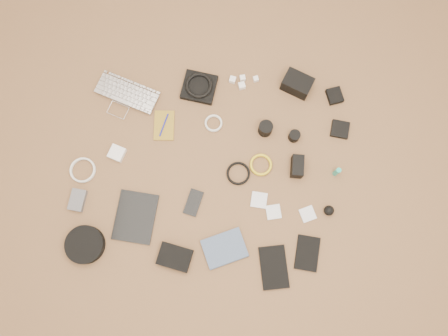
# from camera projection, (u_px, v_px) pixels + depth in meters

# --- Properties ---
(room_shell) EXTENTS (4.04, 4.04, 2.58)m
(room_shell) POSITION_uv_depth(u_px,v_px,m) (197.00, 52.00, 0.95)
(room_shell) COLOR #89603F
(room_shell) RESTS_ON ground
(laptop) EXTENTS (0.38, 0.32, 0.03)m
(laptop) POSITION_uv_depth(u_px,v_px,m) (123.00, 101.00, 2.24)
(laptop) COLOR silver
(laptop) RESTS_ON ground
(headphone_pouch) EXTENTS (0.19, 0.18, 0.03)m
(headphone_pouch) POSITION_uv_depth(u_px,v_px,m) (199.00, 87.00, 2.25)
(headphone_pouch) COLOR black
(headphone_pouch) RESTS_ON ground
(headphones) EXTENTS (0.18, 0.18, 0.02)m
(headphones) POSITION_uv_depth(u_px,v_px,m) (199.00, 85.00, 2.23)
(headphones) COLOR black
(headphones) RESTS_ON headphone_pouch
(charger_a) EXTENTS (0.03, 0.03, 0.03)m
(charger_a) POSITION_uv_depth(u_px,v_px,m) (243.00, 78.00, 2.27)
(charger_a) COLOR white
(charger_a) RESTS_ON ground
(charger_b) EXTENTS (0.04, 0.04, 0.03)m
(charger_b) POSITION_uv_depth(u_px,v_px,m) (233.00, 80.00, 2.26)
(charger_b) COLOR white
(charger_b) RESTS_ON ground
(charger_c) EXTENTS (0.03, 0.03, 0.02)m
(charger_c) POSITION_uv_depth(u_px,v_px,m) (256.00, 79.00, 2.27)
(charger_c) COLOR white
(charger_c) RESTS_ON ground
(charger_d) EXTENTS (0.04, 0.04, 0.03)m
(charger_d) POSITION_uv_depth(u_px,v_px,m) (242.00, 86.00, 2.25)
(charger_d) COLOR white
(charger_d) RESTS_ON ground
(dslr_camera) EXTENTS (0.17, 0.15, 0.08)m
(dslr_camera) POSITION_uv_depth(u_px,v_px,m) (297.00, 84.00, 2.23)
(dslr_camera) COLOR black
(dslr_camera) RESTS_ON ground
(lens_pouch) EXTENTS (0.10, 0.10, 0.03)m
(lens_pouch) POSITION_uv_depth(u_px,v_px,m) (335.00, 96.00, 2.24)
(lens_pouch) COLOR black
(lens_pouch) RESTS_ON ground
(notebook_olive) EXTENTS (0.11, 0.16, 0.01)m
(notebook_olive) POSITION_uv_depth(u_px,v_px,m) (164.00, 125.00, 2.22)
(notebook_olive) COLOR olive
(notebook_olive) RESTS_ON ground
(pen_blue) EXTENTS (0.04, 0.12, 0.01)m
(pen_blue) POSITION_uv_depth(u_px,v_px,m) (164.00, 125.00, 2.21)
(pen_blue) COLOR #121899
(pen_blue) RESTS_ON notebook_olive
(cable_white_a) EXTENTS (0.09, 0.09, 0.01)m
(cable_white_a) POSITION_uv_depth(u_px,v_px,m) (214.00, 124.00, 2.22)
(cable_white_a) COLOR white
(cable_white_a) RESTS_ON ground
(lens_a) EXTENTS (0.09, 0.09, 0.08)m
(lens_a) POSITION_uv_depth(u_px,v_px,m) (265.00, 129.00, 2.18)
(lens_a) COLOR black
(lens_a) RESTS_ON ground
(lens_b) EXTENTS (0.06, 0.06, 0.05)m
(lens_b) POSITION_uv_depth(u_px,v_px,m) (294.00, 136.00, 2.19)
(lens_b) COLOR black
(lens_b) RESTS_ON ground
(card_reader) EXTENTS (0.10, 0.10, 0.02)m
(card_reader) POSITION_uv_depth(u_px,v_px,m) (340.00, 129.00, 2.21)
(card_reader) COLOR black
(card_reader) RESTS_ON ground
(power_brick) EXTENTS (0.09, 0.09, 0.03)m
(power_brick) POSITION_uv_depth(u_px,v_px,m) (117.00, 153.00, 2.18)
(power_brick) COLOR white
(power_brick) RESTS_ON ground
(cable_white_b) EXTENTS (0.16, 0.16, 0.01)m
(cable_white_b) POSITION_uv_depth(u_px,v_px,m) (83.00, 170.00, 2.17)
(cable_white_b) COLOR white
(cable_white_b) RESTS_ON ground
(cable_black) EXTENTS (0.15, 0.15, 0.01)m
(cable_black) POSITION_uv_depth(u_px,v_px,m) (238.00, 174.00, 2.17)
(cable_black) COLOR black
(cable_black) RESTS_ON ground
(cable_yellow) EXTENTS (0.13, 0.13, 0.01)m
(cable_yellow) POSITION_uv_depth(u_px,v_px,m) (261.00, 165.00, 2.17)
(cable_yellow) COLOR yellow
(cable_yellow) RESTS_ON ground
(flash) EXTENTS (0.06, 0.10, 0.08)m
(flash) POSITION_uv_depth(u_px,v_px,m) (297.00, 166.00, 2.14)
(flash) COLOR black
(flash) RESTS_ON ground
(lens_cleaner) EXTENTS (0.03, 0.03, 0.08)m
(lens_cleaner) POSITION_uv_depth(u_px,v_px,m) (337.00, 172.00, 2.13)
(lens_cleaner) COLOR #1BB09B
(lens_cleaner) RESTS_ON ground
(battery_charger) EXTENTS (0.08, 0.11, 0.03)m
(battery_charger) POSITION_uv_depth(u_px,v_px,m) (78.00, 200.00, 2.13)
(battery_charger) COLOR #58585D
(battery_charger) RESTS_ON ground
(tablet) EXTENTS (0.21, 0.26, 0.01)m
(tablet) POSITION_uv_depth(u_px,v_px,m) (135.00, 217.00, 2.12)
(tablet) COLOR black
(tablet) RESTS_ON ground
(phone) EXTENTS (0.10, 0.14, 0.01)m
(phone) POSITION_uv_depth(u_px,v_px,m) (193.00, 203.00, 2.14)
(phone) COLOR black
(phone) RESTS_ON ground
(filter_case_left) EXTENTS (0.08, 0.08, 0.01)m
(filter_case_left) POSITION_uv_depth(u_px,v_px,m) (259.00, 200.00, 2.14)
(filter_case_left) COLOR silver
(filter_case_left) RESTS_ON ground
(filter_case_mid) EXTENTS (0.08, 0.08, 0.01)m
(filter_case_mid) POSITION_uv_depth(u_px,v_px,m) (273.00, 212.00, 2.13)
(filter_case_mid) COLOR silver
(filter_case_mid) RESTS_ON ground
(filter_case_right) EXTENTS (0.09, 0.09, 0.01)m
(filter_case_right) POSITION_uv_depth(u_px,v_px,m) (308.00, 214.00, 2.12)
(filter_case_right) COLOR silver
(filter_case_right) RESTS_ON ground
(air_blower) EXTENTS (0.06, 0.06, 0.05)m
(air_blower) POSITION_uv_depth(u_px,v_px,m) (329.00, 210.00, 2.11)
(air_blower) COLOR black
(air_blower) RESTS_ON ground
(headphone_case) EXTENTS (0.19, 0.19, 0.05)m
(headphone_case) POSITION_uv_depth(u_px,v_px,m) (85.00, 245.00, 2.07)
(headphone_case) COLOR black
(headphone_case) RESTS_ON ground
(drive_case) EXTENTS (0.17, 0.14, 0.04)m
(drive_case) POSITION_uv_depth(u_px,v_px,m) (175.00, 257.00, 2.07)
(drive_case) COLOR black
(drive_case) RESTS_ON ground
(paperback) EXTENTS (0.24, 0.21, 0.02)m
(paperback) POSITION_uv_depth(u_px,v_px,m) (230.00, 263.00, 2.07)
(paperback) COLOR #475978
(paperback) RESTS_ON ground
(notebook_black_a) EXTENTS (0.16, 0.22, 0.01)m
(notebook_black_a) POSITION_uv_depth(u_px,v_px,m) (274.00, 267.00, 2.07)
(notebook_black_a) COLOR black
(notebook_black_a) RESTS_ON ground
(notebook_black_b) EXTENTS (0.12, 0.17, 0.01)m
(notebook_black_b) POSITION_uv_depth(u_px,v_px,m) (307.00, 253.00, 2.08)
(notebook_black_b) COLOR black
(notebook_black_b) RESTS_ON ground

